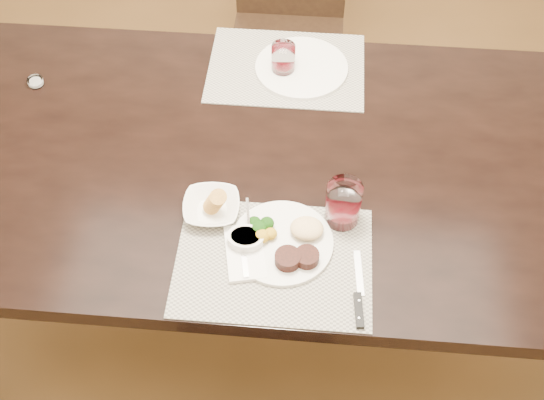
# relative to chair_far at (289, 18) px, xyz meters

# --- Properties ---
(ground_plane) EXTENTS (4.50, 4.50, 0.00)m
(ground_plane) POSITION_rel_chair_far_xyz_m (0.00, -0.93, -0.50)
(ground_plane) COLOR #422D15
(ground_plane) RESTS_ON ground
(dining_table) EXTENTS (2.00, 1.00, 0.75)m
(dining_table) POSITION_rel_chair_far_xyz_m (0.00, -0.93, 0.16)
(dining_table) COLOR black
(dining_table) RESTS_ON ground
(chair_far) EXTENTS (0.42, 0.42, 0.90)m
(chair_far) POSITION_rel_chair_far_xyz_m (0.00, 0.00, 0.00)
(chair_far) COLOR black
(chair_far) RESTS_ON ground
(placemat_near) EXTENTS (0.46, 0.34, 0.00)m
(placemat_near) POSITION_rel_chair_far_xyz_m (0.05, -1.26, 0.25)
(placemat_near) COLOR gray
(placemat_near) RESTS_ON dining_table
(placemat_far) EXTENTS (0.46, 0.34, 0.00)m
(placemat_far) POSITION_rel_chair_far_xyz_m (0.03, -0.57, 0.25)
(placemat_far) COLOR gray
(placemat_far) RESTS_ON dining_table
(dinner_plate) EXTENTS (0.25, 0.25, 0.04)m
(dinner_plate) POSITION_rel_chair_far_xyz_m (0.07, -1.21, 0.26)
(dinner_plate) COLOR silver
(dinner_plate) RESTS_ON placemat_near
(napkin_fork) EXTENTS (0.12, 0.17, 0.02)m
(napkin_fork) POSITION_rel_chair_far_xyz_m (-0.02, -1.24, 0.26)
(napkin_fork) COLOR white
(napkin_fork) RESTS_ON placemat_near
(steak_knife) EXTENTS (0.03, 0.21, 0.01)m
(steak_knife) POSITION_rel_chair_far_xyz_m (0.25, -1.35, 0.26)
(steak_knife) COLOR white
(steak_knife) RESTS_ON placemat_near
(cracker_bowl) EXTENTS (0.15, 0.15, 0.06)m
(cracker_bowl) POSITION_rel_chair_far_xyz_m (-0.12, -1.13, 0.27)
(cracker_bowl) COLOR silver
(cracker_bowl) RESTS_ON placemat_near
(sauce_ramekin) EXTENTS (0.09, 0.13, 0.07)m
(sauce_ramekin) POSITION_rel_chair_far_xyz_m (-0.02, -1.22, 0.27)
(sauce_ramekin) COLOR silver
(sauce_ramekin) RESTS_ON placemat_near
(wine_glass_near) EXTENTS (0.09, 0.09, 0.12)m
(wine_glass_near) POSITION_rel_chair_far_xyz_m (0.20, -1.12, 0.30)
(wine_glass_near) COLOR silver
(wine_glass_near) RESTS_ON placemat_near
(far_plate) EXTENTS (0.27, 0.27, 0.01)m
(far_plate) POSITION_rel_chair_far_xyz_m (0.07, -0.58, 0.26)
(far_plate) COLOR silver
(far_plate) RESTS_ON placemat_far
(wine_glass_far) EXTENTS (0.07, 0.07, 0.10)m
(wine_glass_far) POSITION_rel_chair_far_xyz_m (0.02, -0.60, 0.29)
(wine_glass_far) COLOR silver
(wine_glass_far) RESTS_ON placemat_far
(salt_cellar) EXTENTS (0.05, 0.05, 0.02)m
(salt_cellar) POSITION_rel_chair_far_xyz_m (-0.69, -0.71, 0.26)
(salt_cellar) COLOR silver
(salt_cellar) RESTS_ON dining_table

